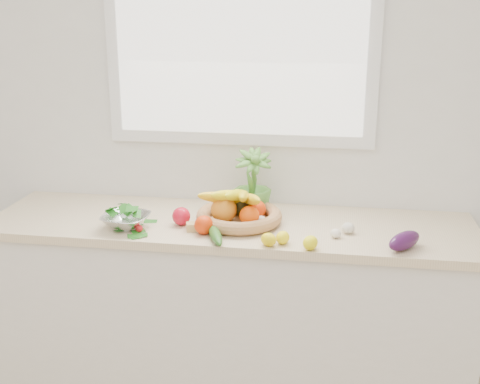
% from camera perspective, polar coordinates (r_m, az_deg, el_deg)
% --- Properties ---
extents(back_wall, '(4.50, 0.02, 2.70)m').
position_cam_1_polar(back_wall, '(2.95, 0.01, 7.45)').
color(back_wall, white).
rests_on(back_wall, ground).
extents(counter_cabinet, '(2.20, 0.58, 0.86)m').
position_cam_1_polar(counter_cabinet, '(2.97, -0.91, -11.32)').
color(counter_cabinet, silver).
rests_on(counter_cabinet, ground).
extents(countertop, '(2.24, 0.62, 0.04)m').
position_cam_1_polar(countertop, '(2.79, -0.95, -3.17)').
color(countertop, beige).
rests_on(countertop, counter_cabinet).
extents(window_frame, '(1.30, 0.03, 1.10)m').
position_cam_1_polar(window_frame, '(2.89, -0.03, 15.23)').
color(window_frame, white).
rests_on(window_frame, back_wall).
extents(window_pane, '(1.18, 0.01, 0.98)m').
position_cam_1_polar(window_pane, '(2.87, -0.10, 15.21)').
color(window_pane, white).
rests_on(window_pane, window_frame).
extents(orange_loose, '(0.11, 0.11, 0.08)m').
position_cam_1_polar(orange_loose, '(2.62, -3.45, -3.14)').
color(orange_loose, red).
rests_on(orange_loose, countertop).
extents(lemon_a, '(0.07, 0.08, 0.05)m').
position_cam_1_polar(lemon_a, '(2.52, 4.07, -4.33)').
color(lemon_a, yellow).
rests_on(lemon_a, countertop).
extents(lemon_b, '(0.08, 0.09, 0.06)m').
position_cam_1_polar(lemon_b, '(2.47, 6.68, -4.80)').
color(lemon_b, '#F8EA0D').
rests_on(lemon_b, countertop).
extents(lemon_c, '(0.09, 0.08, 0.06)m').
position_cam_1_polar(lemon_c, '(2.49, 2.73, -4.53)').
color(lemon_c, yellow).
rests_on(lemon_c, countertop).
extents(apple, '(0.10, 0.10, 0.08)m').
position_cam_1_polar(apple, '(2.73, -5.59, -2.30)').
color(apple, red).
rests_on(apple, countertop).
extents(ginger, '(0.12, 0.08, 0.04)m').
position_cam_1_polar(ginger, '(2.67, -3.90, -3.28)').
color(ginger, tan).
rests_on(ginger, countertop).
extents(garlic_a, '(0.06, 0.06, 0.04)m').
position_cam_1_polar(garlic_a, '(2.61, 9.07, -3.89)').
color(garlic_a, white).
rests_on(garlic_a, countertop).
extents(garlic_b, '(0.05, 0.05, 0.04)m').
position_cam_1_polar(garlic_b, '(2.73, 1.97, -2.71)').
color(garlic_b, silver).
rests_on(garlic_b, countertop).
extents(garlic_c, '(0.07, 0.07, 0.05)m').
position_cam_1_polar(garlic_c, '(2.67, 10.23, -3.37)').
color(garlic_c, beige).
rests_on(garlic_c, countertop).
extents(eggplant, '(0.18, 0.19, 0.08)m').
position_cam_1_polar(eggplant, '(2.54, 15.32, -4.47)').
color(eggplant, '#38103D').
rests_on(eggplant, countertop).
extents(cucumber, '(0.13, 0.25, 0.05)m').
position_cam_1_polar(cucumber, '(2.56, -2.38, -4.01)').
color(cucumber, '#245118').
rests_on(cucumber, countertop).
extents(radish, '(0.03, 0.03, 0.03)m').
position_cam_1_polar(radish, '(2.68, -9.53, -3.43)').
color(radish, red).
rests_on(radish, countertop).
extents(potted_herb, '(0.22, 0.22, 0.32)m').
position_cam_1_polar(potted_herb, '(2.85, 1.19, 0.85)').
color(potted_herb, '#4C8631').
rests_on(potted_herb, countertop).
extents(fruit_basket, '(0.47, 0.47, 0.19)m').
position_cam_1_polar(fruit_basket, '(2.74, -0.15, -1.86)').
color(fruit_basket, '#AC7B4C').
rests_on(fruit_basket, countertop).
extents(colander_with_spinach, '(0.23, 0.23, 0.11)m').
position_cam_1_polar(colander_with_spinach, '(2.72, -10.78, -2.31)').
color(colander_with_spinach, silver).
rests_on(colander_with_spinach, countertop).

